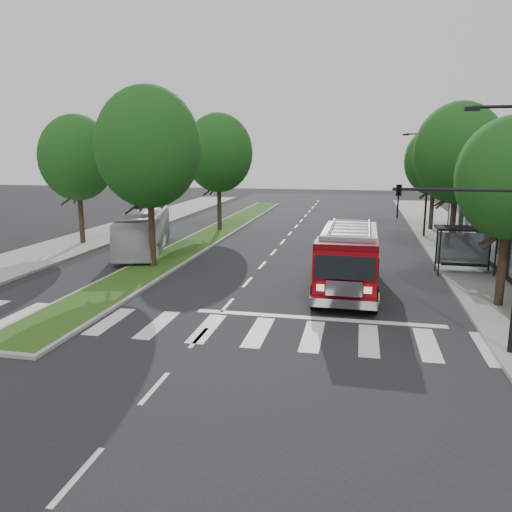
{
  "coord_description": "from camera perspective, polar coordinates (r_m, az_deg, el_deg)",
  "views": [
    {
      "loc": [
        5.47,
        -20.21,
        6.57
      ],
      "look_at": [
        0.84,
        2.13,
        1.8
      ],
      "focal_mm": 35.0,
      "sensor_mm": 36.0,
      "label": 1
    }
  ],
  "objects": [
    {
      "name": "sidewalk_left",
      "position": [
        36.79,
        -21.4,
        0.82
      ],
      "size": [
        5.0,
        80.0,
        0.15
      ],
      "primitive_type": "cube",
      "color": "gray",
      "rests_on": "ground"
    },
    {
      "name": "sidewalk_right",
      "position": [
        31.69,
        24.25,
        -1.08
      ],
      "size": [
        5.0,
        80.0,
        0.15
      ],
      "primitive_type": "cube",
      "color": "gray",
      "rests_on": "ground"
    },
    {
      "name": "tree_median_near",
      "position": [
        28.61,
        -12.2,
        12.04
      ],
      "size": [
        5.8,
        5.8,
        10.16
      ],
      "color": "black",
      "rests_on": "ground"
    },
    {
      "name": "bus_shelter",
      "position": [
        29.29,
        22.85,
        1.98
      ],
      "size": [
        3.2,
        1.6,
        2.61
      ],
      "color": "black",
      "rests_on": "ground"
    },
    {
      "name": "tree_right_far",
      "position": [
        44.63,
        19.79,
        10.18
      ],
      "size": [
        5.0,
        5.0,
        8.73
      ],
      "color": "black",
      "rests_on": "ground"
    },
    {
      "name": "tree_right_mid",
      "position": [
        34.74,
        22.11,
        10.82
      ],
      "size": [
        5.6,
        5.6,
        9.72
      ],
      "color": "black",
      "rests_on": "ground"
    },
    {
      "name": "tree_median_far",
      "position": [
        41.82,
        -4.3,
        11.66
      ],
      "size": [
        5.6,
        5.6,
        9.72
      ],
      "color": "black",
      "rests_on": "ground"
    },
    {
      "name": "streetlight_right_far",
      "position": [
        40.56,
        18.79,
        8.23
      ],
      "size": [
        2.11,
        0.2,
        8.0
      ],
      "color": "black",
      "rests_on": "ground"
    },
    {
      "name": "ground",
      "position": [
        21.95,
        -3.29,
        -5.63
      ],
      "size": [
        140.0,
        140.0,
        0.0
      ],
      "primitive_type": "plane",
      "color": "black",
      "rests_on": "ground"
    },
    {
      "name": "streetlight_right_near",
      "position": [
        17.33,
        25.54,
        4.35
      ],
      "size": [
        4.08,
        0.22,
        8.0
      ],
      "color": "black",
      "rests_on": "ground"
    },
    {
      "name": "tree_right_near",
      "position": [
        23.04,
        27.14,
        7.88
      ],
      "size": [
        4.4,
        4.4,
        8.05
      ],
      "color": "black",
      "rests_on": "ground"
    },
    {
      "name": "median",
      "position": [
        40.42,
        -4.94,
        2.52
      ],
      "size": [
        3.0,
        50.0,
        0.15
      ],
      "color": "gray",
      "rests_on": "ground"
    },
    {
      "name": "tree_left_mid",
      "position": [
        37.64,
        -19.79,
        10.5
      ],
      "size": [
        5.2,
        5.2,
        9.16
      ],
      "color": "black",
      "rests_on": "ground"
    },
    {
      "name": "fire_engine",
      "position": [
        24.4,
        10.49,
        -0.39
      ],
      "size": [
        2.86,
        9.03,
        3.12
      ],
      "rotation": [
        0.0,
        0.0,
        -0.01
      ],
      "color": "#590408",
      "rests_on": "ground"
    },
    {
      "name": "city_bus",
      "position": [
        34.06,
        -12.67,
        2.83
      ],
      "size": [
        5.11,
        10.49,
        2.85
      ],
      "primitive_type": "imported",
      "rotation": [
        0.0,
        0.0,
        0.28
      ],
      "color": "silver",
      "rests_on": "ground"
    }
  ]
}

